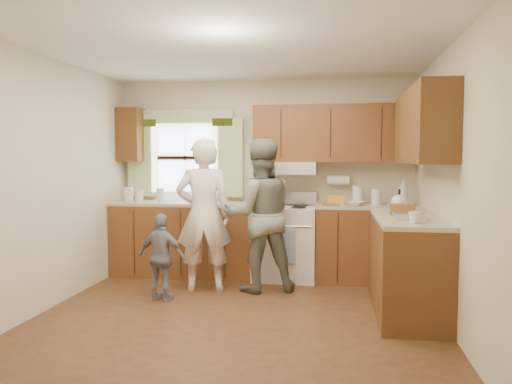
% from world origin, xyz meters
% --- Properties ---
extents(room, '(3.80, 3.80, 3.80)m').
position_xyz_m(room, '(0.00, 0.00, 1.25)').
color(room, '#432914').
rests_on(room, ground).
extents(kitchen_fixtures, '(3.80, 2.25, 2.15)m').
position_xyz_m(kitchen_fixtures, '(0.61, 1.08, 0.84)').
color(kitchen_fixtures, '#4A2510').
rests_on(kitchen_fixtures, ground).
extents(stove, '(0.76, 0.67, 1.07)m').
position_xyz_m(stove, '(0.30, 1.44, 0.47)').
color(stove, silver).
rests_on(stove, ground).
extents(woman_left, '(0.69, 0.52, 1.72)m').
position_xyz_m(woman_left, '(-0.55, 0.76, 0.86)').
color(woman_left, white).
rests_on(woman_left, ground).
extents(woman_right, '(1.00, 0.88, 1.71)m').
position_xyz_m(woman_right, '(0.07, 0.85, 0.86)').
color(woman_right, '#243C28').
rests_on(woman_right, ground).
extents(child, '(0.57, 0.32, 0.92)m').
position_xyz_m(child, '(-0.88, 0.28, 0.46)').
color(child, gray).
rests_on(child, ground).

